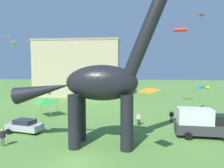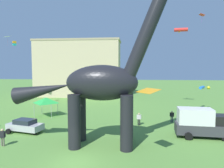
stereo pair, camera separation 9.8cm
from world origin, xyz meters
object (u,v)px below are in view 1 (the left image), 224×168
Objects in this scene: parked_sedan_left at (25,126)px; kite_drifting at (149,91)px; parked_box_truck at (201,122)px; kite_mid_right at (180,30)px; kite_apex at (203,88)px; dinosaur_sculpture at (101,83)px; kite_near_high at (202,15)px; person_photographer at (139,118)px; kite_mid_left at (7,36)px; festival_canopy_tent at (46,100)px; person_vendor_side at (2,136)px; person_strolling_adult at (172,115)px; kite_mid_center at (14,43)px.

kite_drifting reaches higher than parked_sedan_left.
parked_box_truck is 21.38m from kite_mid_right.
parked_sedan_left is at bearing -148.28° from kite_apex.
dinosaur_sculpture reaches higher than kite_drifting.
kite_near_high is (5.85, 6.59, 7.17)m from kite_drifting.
kite_apex reaches higher than person_photographer.
kite_mid_left is at bearing 177.01° from kite_apex.
person_vendor_side is at bearing -85.57° from festival_canopy_tent.
kite_near_high is at bearing 171.77° from person_strolling_adult.
kite_mid_center is (-27.33, 7.46, 11.20)m from person_strolling_adult.
kite_near_high reaches higher than kite_drifting.
kite_near_high reaches higher than parked_sedan_left.
kite_mid_right reaches higher than kite_mid_center.
kite_mid_left is 1.01× the size of kite_drifting.
dinosaur_sculpture is at bearing -158.90° from parked_box_truck.
kite_apex is (15.85, 18.80, -2.08)m from dinosaur_sculpture.
kite_near_high is at bearing -96.06° from kite_mid_right.
kite_near_high is at bearing -22.41° from festival_canopy_tent.
kite_mid_left reaches higher than person_strolling_adult.
parked_sedan_left is 20.15m from parked_box_truck.
festival_canopy_tent is (-20.99, 7.89, 0.90)m from parked_box_truck.
kite_near_high is at bearing 61.40° from person_vendor_side.
kite_mid_right is 30.96m from kite_mid_center.
kite_apex reaches higher than person_strolling_adult.
parked_sedan_left is at bearing 178.87° from kite_near_high.
kite_drifting is 1.00× the size of kite_apex.
person_vendor_side reaches higher than person_photographer.
kite_apex is at bearing -19.44° from kite_mid_right.
kite_near_high reaches higher than person_strolling_adult.
kite_mid_left reaches higher than parked_sedan_left.
festival_canopy_tent is 26.99m from kite_mid_right.
person_strolling_adult is at bearing 32.18° from parked_sedan_left.
kite_drifting is at bearing -14.65° from dinosaur_sculpture.
dinosaur_sculpture reaches higher than kite_near_high.
kite_drifting is at bearing 141.03° from person_strolling_adult.
kite_drifting is 11.36m from kite_near_high.
dinosaur_sculpture is 10.83m from person_vendor_side.
person_vendor_side is 1.04× the size of person_photographer.
dinosaur_sculpture reaches higher than kite_mid_center.
person_photographer is 0.83× the size of kite_drifting.
dinosaur_sculpture reaches higher than kite_apex.
dinosaur_sculpture is 9.82× the size of person_vendor_side.
kite_mid_center is at bearing 166.89° from person_vendor_side.
parked_box_truck is 3.31× the size of person_vendor_side.
parked_sedan_left is 20.07m from kite_mid_center.
kite_mid_center is (-9.27, 18.15, 11.13)m from person_vendor_side.
kite_mid_left reaches higher than person_vendor_side.
kite_mid_left is 0.82× the size of kite_mid_right.
festival_canopy_tent is at bearing 55.71° from person_photographer.
kite_apex is (25.31, 20.10, 3.03)m from person_vendor_side.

